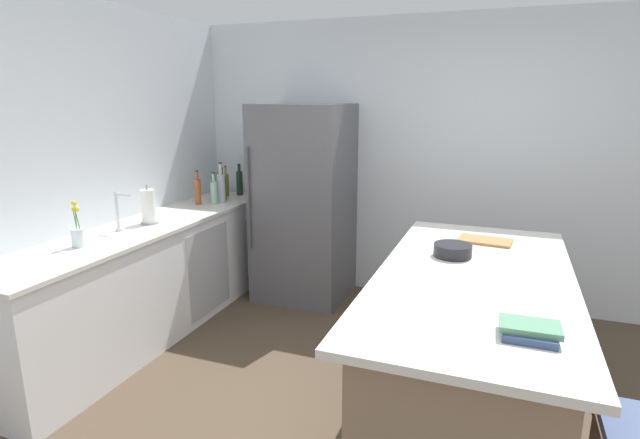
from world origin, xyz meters
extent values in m
plane|color=#4C3D2D|center=(0.00, 0.00, 0.00)|extent=(7.20, 7.20, 0.00)
cube|color=silver|center=(0.00, 2.25, 1.30)|extent=(6.00, 0.10, 2.60)
cube|color=silver|center=(-2.45, 0.00, 1.30)|extent=(0.10, 6.00, 2.60)
cube|color=white|center=(-2.09, 0.67, 0.44)|extent=(0.61, 2.86, 0.88)
cube|color=silver|center=(-2.09, 0.67, 0.90)|extent=(0.64, 2.89, 0.03)
cube|color=#B2B5BA|center=(-1.78, 1.03, 0.44)|extent=(0.01, 0.60, 0.74)
cube|color=#8E755B|center=(0.42, 0.31, 0.45)|extent=(0.88, 1.99, 0.90)
cube|color=silver|center=(0.42, 0.31, 0.92)|extent=(1.04, 2.19, 0.04)
cube|color=#56565B|center=(-1.23, 1.82, 0.92)|extent=(0.82, 0.76, 1.83)
cylinder|color=#4C4C51|center=(-1.60, 1.42, 1.01)|extent=(0.02, 0.02, 0.92)
cylinder|color=silver|center=(-2.15, 0.42, 0.92)|extent=(0.05, 0.05, 0.02)
cylinder|color=silver|center=(-2.15, 0.42, 1.07)|extent=(0.02, 0.02, 0.28)
cylinder|color=silver|center=(-2.09, 0.42, 1.19)|extent=(0.14, 0.02, 0.02)
cylinder|color=silver|center=(-2.11, 0.00, 0.97)|extent=(0.08, 0.08, 0.13)
cylinder|color=#4C7F3D|center=(-2.12, 0.01, 1.06)|extent=(0.01, 0.03, 0.20)
sphere|color=yellow|center=(-2.12, 0.01, 1.17)|extent=(0.04, 0.04, 0.04)
cylinder|color=#4C7F3D|center=(-2.11, 0.00, 1.09)|extent=(0.01, 0.02, 0.25)
sphere|color=yellow|center=(-2.11, 0.00, 1.21)|extent=(0.04, 0.04, 0.04)
cylinder|color=#4C7F3D|center=(-2.09, 0.01, 1.07)|extent=(0.01, 0.04, 0.21)
sphere|color=yellow|center=(-2.09, 0.01, 1.17)|extent=(0.04, 0.04, 0.04)
cylinder|color=gray|center=(-2.09, 0.69, 0.92)|extent=(0.14, 0.14, 0.01)
cylinder|color=white|center=(-2.09, 0.69, 1.05)|extent=(0.11, 0.11, 0.26)
cylinder|color=gray|center=(-2.09, 0.69, 1.20)|extent=(0.02, 0.02, 0.04)
cylinder|color=#19381E|center=(-2.02, 2.00, 1.03)|extent=(0.07, 0.07, 0.24)
cylinder|color=#19381E|center=(-2.02, 2.00, 1.19)|extent=(0.03, 0.03, 0.07)
cylinder|color=black|center=(-2.02, 2.00, 1.22)|extent=(0.03, 0.03, 0.01)
cylinder|color=olive|center=(-2.12, 1.90, 1.02)|extent=(0.06, 0.06, 0.23)
cylinder|color=olive|center=(-2.12, 1.90, 1.17)|extent=(0.02, 0.02, 0.07)
cylinder|color=black|center=(-2.12, 1.90, 1.21)|extent=(0.02, 0.02, 0.01)
cylinder|color=red|center=(-2.10, 1.81, 0.99)|extent=(0.05, 0.05, 0.16)
cylinder|color=red|center=(-2.10, 1.81, 1.10)|extent=(0.02, 0.02, 0.05)
cylinder|color=black|center=(-2.10, 1.81, 1.14)|extent=(0.02, 0.02, 0.01)
cylinder|color=brown|center=(-2.05, 1.71, 1.02)|extent=(0.08, 0.08, 0.22)
cylinder|color=brown|center=(-2.05, 1.71, 1.18)|extent=(0.03, 0.03, 0.08)
cylinder|color=black|center=(-2.05, 1.71, 1.22)|extent=(0.04, 0.04, 0.01)
cylinder|color=silver|center=(-2.00, 1.62, 1.04)|extent=(0.07, 0.07, 0.26)
cylinder|color=silver|center=(-2.00, 1.62, 1.23)|extent=(0.03, 0.03, 0.10)
cylinder|color=black|center=(-2.00, 1.62, 1.29)|extent=(0.03, 0.03, 0.01)
cylinder|color=#8CB79E|center=(-2.02, 1.52, 1.02)|extent=(0.07, 0.07, 0.21)
cylinder|color=#8CB79E|center=(-2.02, 1.52, 1.16)|extent=(0.03, 0.03, 0.08)
cylinder|color=black|center=(-2.02, 1.52, 1.21)|extent=(0.03, 0.03, 0.01)
cylinder|color=#994C23|center=(-2.14, 1.44, 1.03)|extent=(0.06, 0.06, 0.24)
cylinder|color=#994C23|center=(-2.14, 1.44, 1.18)|extent=(0.03, 0.03, 0.08)
cylinder|color=black|center=(-2.14, 1.44, 1.23)|extent=(0.03, 0.03, 0.01)
cube|color=#334770|center=(0.68, -0.38, 0.95)|extent=(0.21, 0.19, 0.03)
cube|color=#4C7F60|center=(0.68, -0.38, 0.98)|extent=(0.24, 0.16, 0.03)
cylinder|color=black|center=(0.27, 0.60, 0.98)|extent=(0.23, 0.23, 0.08)
cube|color=#9E7042|center=(0.44, 1.00, 0.95)|extent=(0.36, 0.24, 0.02)
camera|label=1|loc=(0.54, -2.40, 1.88)|focal=27.77mm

